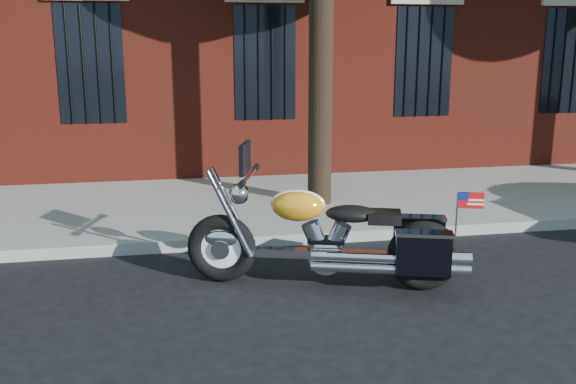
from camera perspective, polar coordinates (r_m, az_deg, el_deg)
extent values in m
plane|color=black|center=(7.18, 4.30, -7.84)|extent=(120.00, 120.00, 0.00)
cube|color=gray|center=(8.42, 1.88, -4.06)|extent=(40.00, 0.16, 0.15)
cube|color=gray|center=(10.20, -0.42, -0.97)|extent=(40.00, 3.60, 0.15)
cube|color=black|center=(11.72, -2.09, 11.38)|extent=(1.10, 0.14, 2.00)
cylinder|color=black|center=(11.64, -2.03, 11.37)|extent=(0.04, 0.04, 2.00)
cylinder|color=black|center=(9.64, 2.95, 12.76)|extent=(0.36, 0.36, 5.00)
torus|color=black|center=(7.03, -5.92, -4.98)|extent=(0.78, 0.39, 0.76)
torus|color=black|center=(6.91, 11.95, -5.55)|extent=(0.78, 0.39, 0.76)
cylinder|color=white|center=(7.03, -5.92, -4.98)|extent=(0.56, 0.24, 0.57)
cylinder|color=white|center=(6.91, 11.95, -5.55)|extent=(0.56, 0.24, 0.57)
ellipsoid|color=white|center=(7.00, -5.94, -4.10)|extent=(0.43, 0.26, 0.22)
ellipsoid|color=#F9A71B|center=(6.87, 12.01, -4.48)|extent=(0.43, 0.27, 0.22)
cube|color=white|center=(6.89, 2.93, -5.51)|extent=(1.66, 0.62, 0.09)
cylinder|color=white|center=(6.90, 3.40, -5.70)|extent=(0.41, 0.30, 0.36)
cylinder|color=white|center=(6.70, 8.19, -6.31)|extent=(1.39, 0.52, 0.10)
ellipsoid|color=#F9A71B|center=(6.76, 0.86, -1.24)|extent=(0.63, 0.48, 0.33)
ellipsoid|color=black|center=(6.75, 5.67, -1.93)|extent=(0.62, 0.48, 0.18)
cube|color=black|center=(7.15, 11.52, -3.84)|extent=(0.58, 0.34, 0.43)
cube|color=black|center=(6.59, 11.93, -5.34)|extent=(0.58, 0.34, 0.43)
cylinder|color=white|center=(6.76, -3.45, 1.51)|extent=(0.30, 0.86, 0.04)
sphere|color=white|center=(6.83, -4.37, -0.16)|extent=(0.29, 0.29, 0.23)
cube|color=black|center=(6.74, -3.85, 3.03)|extent=(0.18, 0.45, 0.32)
cube|color=red|center=(6.44, 15.94, -0.72)|extent=(0.24, 0.09, 0.16)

